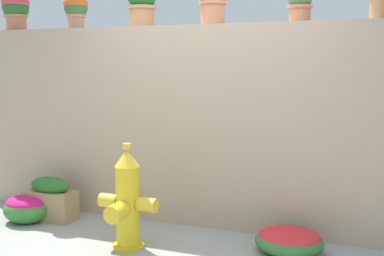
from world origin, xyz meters
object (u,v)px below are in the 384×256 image
(planter_box, at_px, (51,199))
(flower_bush_left, at_px, (289,240))
(fire_hydrant, at_px, (127,202))
(potted_plant_0, at_px, (16,9))
(potted_plant_4, at_px, (300,2))
(potted_plant_1, at_px, (76,9))
(flower_bush_right, at_px, (27,207))

(planter_box, bearing_deg, flower_bush_left, -0.39)
(fire_hydrant, bearing_deg, potted_plant_0, 153.95)
(flower_bush_left, bearing_deg, planter_box, 179.61)
(potted_plant_4, bearing_deg, planter_box, -167.03)
(potted_plant_0, bearing_deg, potted_plant_1, 2.76)
(potted_plant_1, xyz_separation_m, fire_hydrant, (1.14, -0.98, -1.81))
(potted_plant_0, bearing_deg, flower_bush_right, -48.25)
(potted_plant_4, xyz_separation_m, planter_box, (-2.45, -0.56, -1.98))
(potted_plant_1, distance_m, flower_bush_left, 3.33)
(potted_plant_1, height_order, fire_hydrant, potted_plant_1)
(potted_plant_1, xyz_separation_m, planter_box, (-0.00, -0.56, -2.02))
(fire_hydrant, relative_size, flower_bush_right, 1.95)
(potted_plant_0, distance_m, potted_plant_1, 0.79)
(potted_plant_0, height_order, fire_hydrant, potted_plant_0)
(potted_plant_4, bearing_deg, fire_hydrant, -142.96)
(potted_plant_0, relative_size, potted_plant_1, 1.15)
(potted_plant_0, distance_m, flower_bush_right, 2.29)
(potted_plant_0, xyz_separation_m, fire_hydrant, (1.93, -0.95, -1.83))
(potted_plant_0, distance_m, planter_box, 2.25)
(flower_bush_left, distance_m, flower_bush_right, 2.70)
(flower_bush_left, bearing_deg, flower_bush_right, -177.27)
(potted_plant_0, height_order, potted_plant_4, potted_plant_0)
(fire_hydrant, height_order, flower_bush_right, fire_hydrant)
(potted_plant_1, bearing_deg, fire_hydrant, -40.77)
(flower_bush_left, relative_size, planter_box, 1.10)
(potted_plant_4, relative_size, planter_box, 0.62)
(fire_hydrant, height_order, planter_box, fire_hydrant)
(potted_plant_0, bearing_deg, planter_box, -33.54)
(potted_plant_1, height_order, planter_box, potted_plant_1)
(flower_bush_left, bearing_deg, fire_hydrant, -163.44)
(fire_hydrant, relative_size, planter_box, 1.75)
(potted_plant_1, distance_m, planter_box, 2.09)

